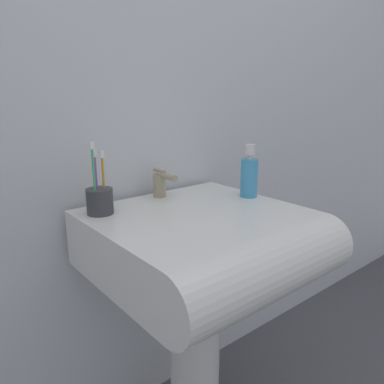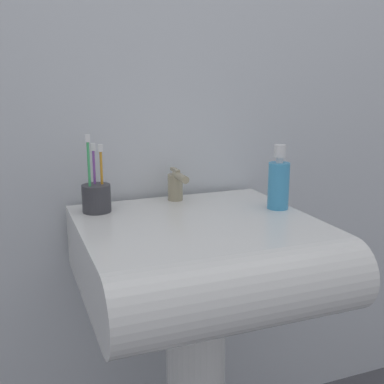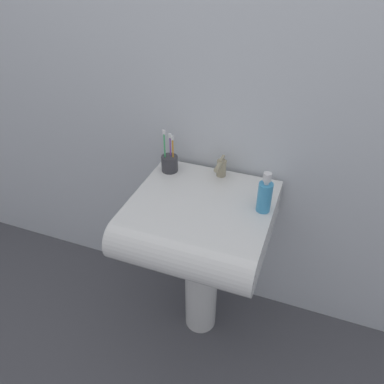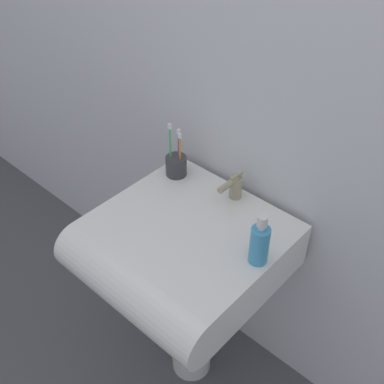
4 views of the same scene
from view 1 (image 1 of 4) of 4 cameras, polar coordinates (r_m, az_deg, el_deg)
wall_back at (r=1.31m, az=-8.33°, el=15.38°), size 5.00×0.05×2.40m
sink_pedestal at (r=1.36m, az=0.43°, el=-23.73°), size 0.16×0.16×0.67m
sink_basin at (r=1.10m, az=2.64°, el=-8.13°), size 0.60×0.61×0.17m
faucet at (r=1.27m, az=-4.73°, el=1.37°), size 0.04×0.12×0.10m
toothbrush_cup at (r=1.13m, az=-13.89°, el=-1.16°), size 0.08×0.08×0.21m
soap_bottle at (r=1.29m, az=8.70°, el=2.48°), size 0.06×0.06×0.18m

